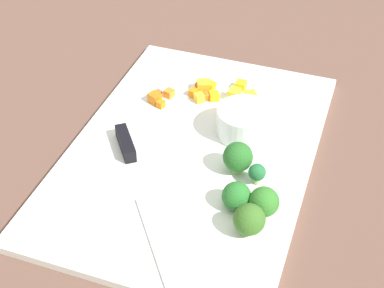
# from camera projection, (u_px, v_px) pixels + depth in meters

# --- Properties ---
(ground_plane) EXTENTS (4.00, 4.00, 0.00)m
(ground_plane) POSITION_uv_depth(u_px,v_px,m) (192.00, 155.00, 0.87)
(ground_plane) COLOR brown
(cutting_board) EXTENTS (0.51, 0.35, 0.01)m
(cutting_board) POSITION_uv_depth(u_px,v_px,m) (192.00, 152.00, 0.87)
(cutting_board) COLOR white
(cutting_board) RESTS_ON ground_plane
(prep_bowl) EXTENTS (0.08, 0.08, 0.04)m
(prep_bowl) POSITION_uv_depth(u_px,v_px,m) (245.00, 122.00, 0.88)
(prep_bowl) COLOR white
(prep_bowl) RESTS_ON cutting_board
(chef_knife) EXTENTS (0.25, 0.19, 0.02)m
(chef_knife) POSITION_uv_depth(u_px,v_px,m) (134.00, 168.00, 0.82)
(chef_knife) COLOR silver
(chef_knife) RESTS_ON cutting_board
(carrot_dice_0) EXTENTS (0.01, 0.01, 0.01)m
(carrot_dice_0) POSITION_uv_depth(u_px,v_px,m) (158.00, 93.00, 0.96)
(carrot_dice_0) COLOR orange
(carrot_dice_0) RESTS_ON cutting_board
(carrot_dice_1) EXTENTS (0.02, 0.02, 0.02)m
(carrot_dice_1) POSITION_uv_depth(u_px,v_px,m) (155.00, 98.00, 0.95)
(carrot_dice_1) COLOR orange
(carrot_dice_1) RESTS_ON cutting_board
(carrot_dice_2) EXTENTS (0.02, 0.02, 0.01)m
(carrot_dice_2) POSITION_uv_depth(u_px,v_px,m) (209.00, 96.00, 0.96)
(carrot_dice_2) COLOR orange
(carrot_dice_2) RESTS_ON cutting_board
(carrot_dice_3) EXTENTS (0.01, 0.02, 0.01)m
(carrot_dice_3) POSITION_uv_depth(u_px,v_px,m) (200.00, 85.00, 0.98)
(carrot_dice_3) COLOR orange
(carrot_dice_3) RESTS_ON cutting_board
(carrot_dice_4) EXTENTS (0.02, 0.02, 0.01)m
(carrot_dice_4) POSITION_uv_depth(u_px,v_px,m) (194.00, 93.00, 0.96)
(carrot_dice_4) COLOR orange
(carrot_dice_4) RESTS_ON cutting_board
(carrot_dice_5) EXTENTS (0.02, 0.01, 0.01)m
(carrot_dice_5) POSITION_uv_depth(u_px,v_px,m) (161.00, 104.00, 0.94)
(carrot_dice_5) COLOR orange
(carrot_dice_5) RESTS_ON cutting_board
(carrot_dice_6) EXTENTS (0.02, 0.02, 0.01)m
(carrot_dice_6) POSITION_uv_depth(u_px,v_px,m) (169.00, 93.00, 0.96)
(carrot_dice_6) COLOR orange
(carrot_dice_6) RESTS_ON cutting_board
(pepper_dice_0) EXTENTS (0.02, 0.02, 0.01)m
(pepper_dice_0) POSITION_uv_depth(u_px,v_px,m) (241.00, 85.00, 0.98)
(pepper_dice_0) COLOR yellow
(pepper_dice_0) RESTS_ON cutting_board
(pepper_dice_1) EXTENTS (0.02, 0.02, 0.01)m
(pepper_dice_1) POSITION_uv_depth(u_px,v_px,m) (211.00, 86.00, 0.98)
(pepper_dice_1) COLOR yellow
(pepper_dice_1) RESTS_ON cutting_board
(pepper_dice_2) EXTENTS (0.02, 0.02, 0.02)m
(pepper_dice_2) POSITION_uv_depth(u_px,v_px,m) (250.00, 96.00, 0.95)
(pepper_dice_2) COLOR yellow
(pepper_dice_2) RESTS_ON cutting_board
(pepper_dice_3) EXTENTS (0.02, 0.02, 0.02)m
(pepper_dice_3) POSITION_uv_depth(u_px,v_px,m) (234.00, 95.00, 0.95)
(pepper_dice_3) COLOR yellow
(pepper_dice_3) RESTS_ON cutting_board
(pepper_dice_4) EXTENTS (0.02, 0.02, 0.01)m
(pepper_dice_4) POSITION_uv_depth(u_px,v_px,m) (199.00, 98.00, 0.95)
(pepper_dice_4) COLOR yellow
(pepper_dice_4) RESTS_ON cutting_board
(pepper_dice_5) EXTENTS (0.03, 0.03, 0.02)m
(pepper_dice_5) POSITION_uv_depth(u_px,v_px,m) (204.00, 86.00, 0.97)
(pepper_dice_5) COLOR yellow
(pepper_dice_5) RESTS_ON cutting_board
(pepper_dice_6) EXTENTS (0.02, 0.02, 0.01)m
(pepper_dice_6) POSITION_uv_depth(u_px,v_px,m) (214.00, 96.00, 0.96)
(pepper_dice_6) COLOR yellow
(pepper_dice_6) RESTS_ON cutting_board
(broccoli_floret_0) EXTENTS (0.04, 0.04, 0.05)m
(broccoli_floret_0) POSITION_uv_depth(u_px,v_px,m) (238.00, 157.00, 0.81)
(broccoli_floret_0) COLOR #8DC260
(broccoli_floret_0) RESTS_ON cutting_board
(broccoli_floret_1) EXTENTS (0.04, 0.04, 0.04)m
(broccoli_floret_1) POSITION_uv_depth(u_px,v_px,m) (249.00, 220.00, 0.72)
(broccoli_floret_1) COLOR #8BB064
(broccoli_floret_1) RESTS_ON cutting_board
(broccoli_floret_2) EXTENTS (0.04, 0.04, 0.04)m
(broccoli_floret_2) POSITION_uv_depth(u_px,v_px,m) (264.00, 202.00, 0.75)
(broccoli_floret_2) COLOR #8FB869
(broccoli_floret_2) RESTS_ON cutting_board
(broccoli_floret_3) EXTENTS (0.02, 0.02, 0.03)m
(broccoli_floret_3) POSITION_uv_depth(u_px,v_px,m) (257.00, 173.00, 0.80)
(broccoli_floret_3) COLOR #93AB69
(broccoli_floret_3) RESTS_ON cutting_board
(broccoli_floret_4) EXTENTS (0.04, 0.04, 0.04)m
(broccoli_floret_4) POSITION_uv_depth(u_px,v_px,m) (236.00, 196.00, 0.76)
(broccoli_floret_4) COLOR #87B35F
(broccoli_floret_4) RESTS_ON cutting_board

